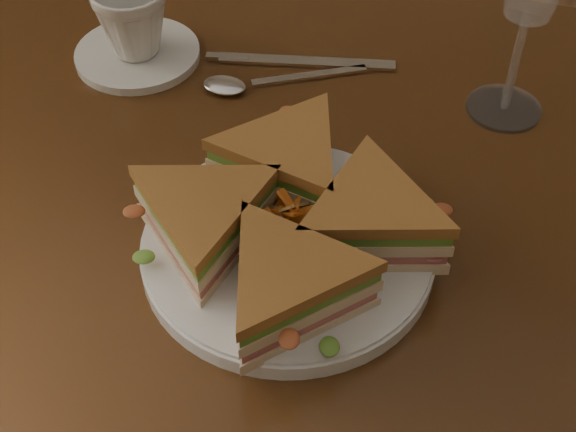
{
  "coord_description": "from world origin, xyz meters",
  "views": [
    {
      "loc": [
        0.16,
        -0.53,
        1.29
      ],
      "look_at": [
        0.02,
        -0.09,
        0.8
      ],
      "focal_mm": 50.0,
      "sensor_mm": 36.0,
      "label": 1
    }
  ],
  "objects_px": {
    "knife": "(294,62)",
    "coffee_cup": "(132,21)",
    "table": "(293,251)",
    "plate": "(288,249)",
    "sandwich_wedges": "(288,220)",
    "spoon": "(245,84)",
    "saucer": "(138,54)"
  },
  "relations": [
    {
      "from": "knife",
      "to": "coffee_cup",
      "type": "relative_size",
      "value": 2.53
    },
    {
      "from": "coffee_cup",
      "to": "table",
      "type": "bearing_deg",
      "value": -40.25
    },
    {
      "from": "plate",
      "to": "sandwich_wedges",
      "type": "bearing_deg",
      "value": 180.0
    },
    {
      "from": "plate",
      "to": "sandwich_wedges",
      "type": "xyz_separation_m",
      "value": [
        -0.0,
        0.0,
        0.04
      ]
    },
    {
      "from": "plate",
      "to": "knife",
      "type": "relative_size",
      "value": 1.22
    },
    {
      "from": "table",
      "to": "knife",
      "type": "height_order",
      "value": "knife"
    },
    {
      "from": "table",
      "to": "spoon",
      "type": "relative_size",
      "value": 7.25
    },
    {
      "from": "sandwich_wedges",
      "to": "saucer",
      "type": "bearing_deg",
      "value": 137.04
    },
    {
      "from": "saucer",
      "to": "knife",
      "type": "bearing_deg",
      "value": 13.58
    },
    {
      "from": "plate",
      "to": "coffee_cup",
      "type": "xyz_separation_m",
      "value": [
        -0.25,
        0.23,
        0.04
      ]
    },
    {
      "from": "knife",
      "to": "saucer",
      "type": "xyz_separation_m",
      "value": [
        -0.17,
        -0.04,
        0.0
      ]
    },
    {
      "from": "sandwich_wedges",
      "to": "spoon",
      "type": "xyz_separation_m",
      "value": [
        -0.12,
        0.22,
        -0.04
      ]
    },
    {
      "from": "table",
      "to": "plate",
      "type": "distance_m",
      "value": 0.14
    },
    {
      "from": "table",
      "to": "coffee_cup",
      "type": "height_order",
      "value": "coffee_cup"
    },
    {
      "from": "plate",
      "to": "spoon",
      "type": "distance_m",
      "value": 0.25
    },
    {
      "from": "plate",
      "to": "spoon",
      "type": "relative_size",
      "value": 1.56
    },
    {
      "from": "table",
      "to": "knife",
      "type": "relative_size",
      "value": 5.64
    },
    {
      "from": "table",
      "to": "saucer",
      "type": "distance_m",
      "value": 0.29
    },
    {
      "from": "knife",
      "to": "saucer",
      "type": "height_order",
      "value": "saucer"
    },
    {
      "from": "sandwich_wedges",
      "to": "spoon",
      "type": "height_order",
      "value": "sandwich_wedges"
    },
    {
      "from": "spoon",
      "to": "knife",
      "type": "xyz_separation_m",
      "value": [
        0.04,
        0.06,
        -0.0
      ]
    },
    {
      "from": "knife",
      "to": "coffee_cup",
      "type": "height_order",
      "value": "coffee_cup"
    },
    {
      "from": "spoon",
      "to": "knife",
      "type": "relative_size",
      "value": 0.78
    },
    {
      "from": "spoon",
      "to": "coffee_cup",
      "type": "xyz_separation_m",
      "value": [
        -0.13,
        0.02,
        0.04
      ]
    },
    {
      "from": "plate",
      "to": "knife",
      "type": "distance_m",
      "value": 0.29
    },
    {
      "from": "table",
      "to": "coffee_cup",
      "type": "xyz_separation_m",
      "value": [
        -0.23,
        0.15,
        0.15
      ]
    },
    {
      "from": "saucer",
      "to": "coffee_cup",
      "type": "xyz_separation_m",
      "value": [
        0.0,
        0.0,
        0.04
      ]
    },
    {
      "from": "plate",
      "to": "coffee_cup",
      "type": "height_order",
      "value": "coffee_cup"
    },
    {
      "from": "sandwich_wedges",
      "to": "knife",
      "type": "bearing_deg",
      "value": 105.63
    },
    {
      "from": "table",
      "to": "plate",
      "type": "relative_size",
      "value": 4.64
    },
    {
      "from": "plate",
      "to": "knife",
      "type": "height_order",
      "value": "plate"
    },
    {
      "from": "plate",
      "to": "sandwich_wedges",
      "type": "height_order",
      "value": "sandwich_wedges"
    }
  ]
}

